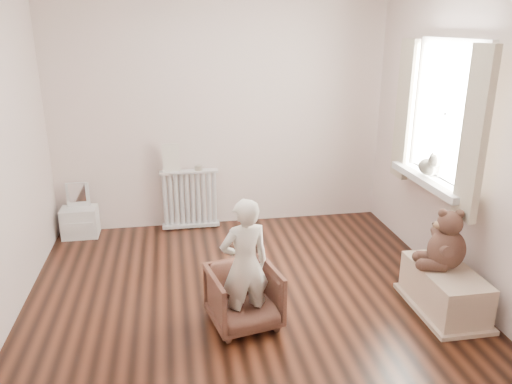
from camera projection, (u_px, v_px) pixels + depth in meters
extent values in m
cube|color=black|center=(247.00, 303.00, 4.08)|extent=(3.60, 3.60, 0.01)
cube|color=silver|center=(221.00, 109.00, 5.34)|extent=(3.60, 0.02, 2.60)
cube|color=silver|center=(315.00, 254.00, 1.98)|extent=(3.60, 0.02, 2.60)
cube|color=silver|center=(470.00, 139.00, 3.95)|extent=(0.02, 3.60, 2.60)
cube|color=white|center=(448.00, 114.00, 4.18)|extent=(0.03, 0.90, 1.10)
cube|color=silver|center=(430.00, 180.00, 4.35)|extent=(0.22, 1.10, 0.06)
cube|color=beige|center=(474.00, 136.00, 3.65)|extent=(0.06, 0.26, 1.30)
cube|color=beige|center=(405.00, 110.00, 4.71)|extent=(0.06, 0.26, 1.30)
cube|color=silver|center=(190.00, 195.00, 5.46)|extent=(0.63, 0.12, 0.66)
cube|color=beige|center=(171.00, 158.00, 5.30)|extent=(0.18, 0.02, 0.30)
cylinder|color=#A59E8C|center=(198.00, 168.00, 5.38)|extent=(0.09, 0.09, 0.05)
cube|color=silver|center=(79.00, 212.00, 5.28)|extent=(0.37, 0.26, 0.58)
imported|color=brown|center=(244.00, 297.00, 3.73)|extent=(0.58, 0.59, 0.46)
imported|color=white|center=(245.00, 265.00, 3.59)|extent=(0.41, 0.31, 1.01)
cube|color=beige|center=(445.00, 287.00, 3.93)|extent=(0.40, 0.75, 0.35)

